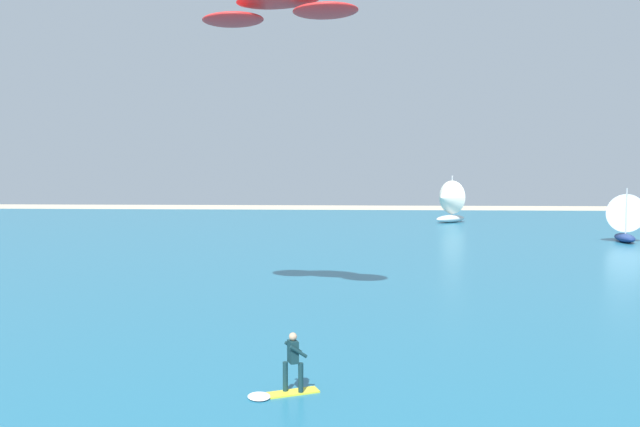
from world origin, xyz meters
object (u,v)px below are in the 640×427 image
(kitesurfer, at_px, (286,372))
(sailboat_near_shore, at_px, (623,217))
(sailboat_mid_right, at_px, (447,201))
(kite, at_px, (278,9))

(kitesurfer, height_order, sailboat_near_shore, sailboat_near_shore)
(sailboat_near_shore, bearing_deg, sailboat_mid_right, 123.34)
(kitesurfer, xyz_separation_m, sailboat_near_shore, (24.86, 38.20, 1.50))
(sailboat_mid_right, bearing_deg, sailboat_near_shore, -56.66)
(sailboat_mid_right, bearing_deg, kitesurfer, -102.45)
(sailboat_mid_right, relative_size, sailboat_near_shore, 1.21)
(kite, height_order, sailboat_mid_right, kite)
(kite, height_order, sailboat_near_shore, kite)
(kite, distance_m, sailboat_near_shore, 39.99)
(sailboat_mid_right, height_order, sailboat_near_shore, sailboat_mid_right)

